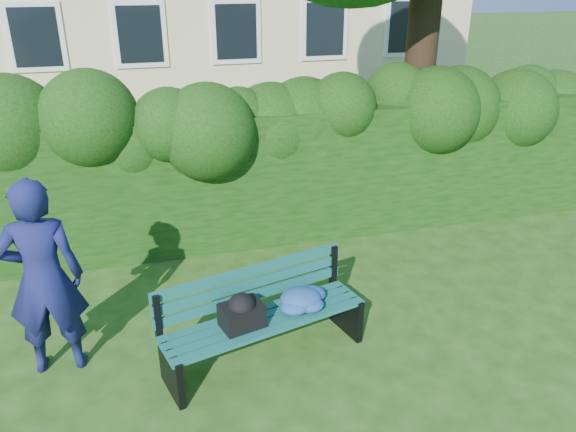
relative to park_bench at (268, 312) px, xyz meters
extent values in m
plane|color=#214911|center=(0.51, 0.53, -0.50)|extent=(80.00, 80.00, 0.00)
cube|color=white|center=(-3.09, 10.51, 1.50)|extent=(1.30, 0.08, 1.60)
cube|color=black|center=(-3.09, 10.47, 1.50)|extent=(1.05, 0.04, 1.35)
cube|color=white|center=(-0.69, 10.51, 1.50)|extent=(1.30, 0.08, 1.60)
cube|color=black|center=(-0.69, 10.47, 1.50)|extent=(1.05, 0.04, 1.35)
cube|color=white|center=(1.71, 10.51, 1.50)|extent=(1.30, 0.08, 1.60)
cube|color=black|center=(1.71, 10.47, 1.50)|extent=(1.05, 0.04, 1.35)
cube|color=white|center=(4.11, 10.51, 1.50)|extent=(1.30, 0.08, 1.60)
cube|color=black|center=(4.11, 10.47, 1.50)|extent=(1.05, 0.04, 1.35)
cube|color=white|center=(6.51, 10.51, 1.50)|extent=(1.30, 0.08, 1.60)
cube|color=black|center=(6.51, 10.47, 1.50)|extent=(1.05, 0.04, 1.35)
cube|color=black|center=(0.51, 2.73, 0.40)|extent=(10.00, 1.00, 1.80)
cylinder|color=black|center=(2.90, 2.86, 1.95)|extent=(0.43, 0.43, 4.89)
cube|color=#0D4238|center=(0.00, -0.23, -0.05)|extent=(1.95, 0.60, 0.04)
cube|color=#0D4238|center=(-0.03, -0.11, -0.05)|extent=(1.95, 0.60, 0.04)
cube|color=#0D4238|center=(-0.06, 0.00, -0.05)|extent=(1.95, 0.60, 0.04)
cube|color=#0D4238|center=(-0.09, 0.12, -0.05)|extent=(1.95, 0.60, 0.04)
cube|color=#0D4238|center=(-0.11, 0.19, 0.08)|extent=(1.93, 0.54, 0.10)
cube|color=#0D4238|center=(-0.11, 0.20, 0.21)|extent=(1.93, 0.54, 0.10)
cube|color=#0D4238|center=(-0.11, 0.21, 0.34)|extent=(1.93, 0.54, 0.10)
cube|color=black|center=(-0.96, -0.30, -0.28)|extent=(0.18, 0.50, 0.44)
cube|color=black|center=(-1.02, -0.04, 0.15)|extent=(0.07, 0.07, 0.45)
cube|color=black|center=(-0.94, -0.34, -0.06)|extent=(0.16, 0.42, 0.05)
cube|color=black|center=(0.87, 0.18, -0.28)|extent=(0.18, 0.50, 0.44)
cube|color=black|center=(0.80, 0.43, 0.15)|extent=(0.07, 0.07, 0.45)
cube|color=black|center=(0.88, 0.13, -0.06)|extent=(0.16, 0.42, 0.05)
cube|color=white|center=(-0.32, -0.18, -0.02)|extent=(0.21, 0.17, 0.02)
cube|color=black|center=(-0.28, -0.12, 0.08)|extent=(0.44, 0.36, 0.22)
imported|color=#161A4E|center=(-1.96, 0.37, 0.45)|extent=(0.70, 0.47, 1.90)
camera|label=1|loc=(-1.02, -4.39, 2.98)|focal=35.00mm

